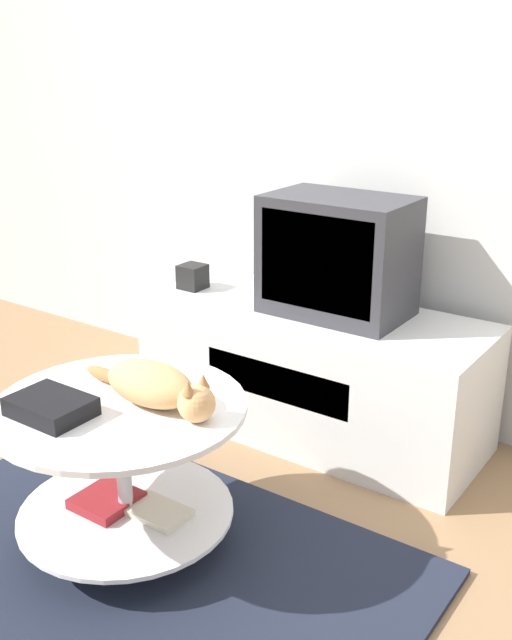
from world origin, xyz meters
name	(u,v)px	position (x,y,z in m)	size (l,w,h in m)	color
ground_plane	(138,567)	(0.00, 0.00, 0.00)	(12.00, 12.00, 0.00)	#93704C
wall_back	(373,83)	(0.00, 1.36, 1.30)	(8.00, 0.05, 2.60)	silver
rug	(138,564)	(0.00, 0.00, 0.01)	(1.61, 1.04, 0.02)	#1E2333
tv_stand	(312,371)	(-0.03, 1.01, 0.25)	(1.33, 0.52, 0.50)	silver
tv	(338,256)	(0.05, 1.04, 0.71)	(0.51, 0.33, 0.44)	#333338
speaker	(193,277)	(-0.58, 0.97, 0.55)	(0.10, 0.10, 0.10)	black
coffee_table	(123,459)	(-0.09, 0.06, 0.30)	(0.73, 0.73, 0.46)	#B2B2B7
dvd_box	(51,406)	(-0.20, -0.10, 0.50)	(0.22, 0.16, 0.05)	black
cat	(156,386)	(-0.01, 0.12, 0.54)	(0.51, 0.19, 0.13)	tan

